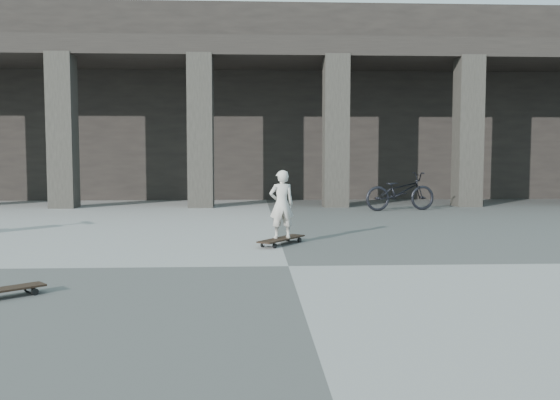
{
  "coord_description": "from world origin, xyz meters",
  "views": [
    {
      "loc": [
        -0.45,
        -7.21,
        1.36
      ],
      "look_at": [
        0.0,
        2.27,
        0.65
      ],
      "focal_mm": 38.0,
      "sensor_mm": 36.0,
      "label": 1
    }
  ],
  "objects_px": {
    "longboard": "(282,239)",
    "child": "(282,204)",
    "skateboard_spare": "(2,291)",
    "bicycle": "(400,191)"
  },
  "relations": [
    {
      "from": "longboard",
      "to": "child",
      "type": "xyz_separation_m",
      "value": [
        0.0,
        0.0,
        0.54
      ]
    },
    {
      "from": "longboard",
      "to": "child",
      "type": "distance_m",
      "value": 0.54
    },
    {
      "from": "longboard",
      "to": "bicycle",
      "type": "relative_size",
      "value": 0.54
    },
    {
      "from": "longboard",
      "to": "skateboard_spare",
      "type": "xyz_separation_m",
      "value": [
        -2.84,
        -3.29,
        -0.01
      ]
    },
    {
      "from": "child",
      "to": "bicycle",
      "type": "xyz_separation_m",
      "value": [
        3.23,
        5.53,
        -0.15
      ]
    },
    {
      "from": "longboard",
      "to": "skateboard_spare",
      "type": "bearing_deg",
      "value": 174.39
    },
    {
      "from": "bicycle",
      "to": "longboard",
      "type": "bearing_deg",
      "value": 138.83
    },
    {
      "from": "longboard",
      "to": "child",
      "type": "bearing_deg",
      "value": 35.01
    },
    {
      "from": "longboard",
      "to": "child",
      "type": "height_order",
      "value": "child"
    },
    {
      "from": "skateboard_spare",
      "to": "longboard",
      "type": "bearing_deg",
      "value": 7.96
    }
  ]
}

